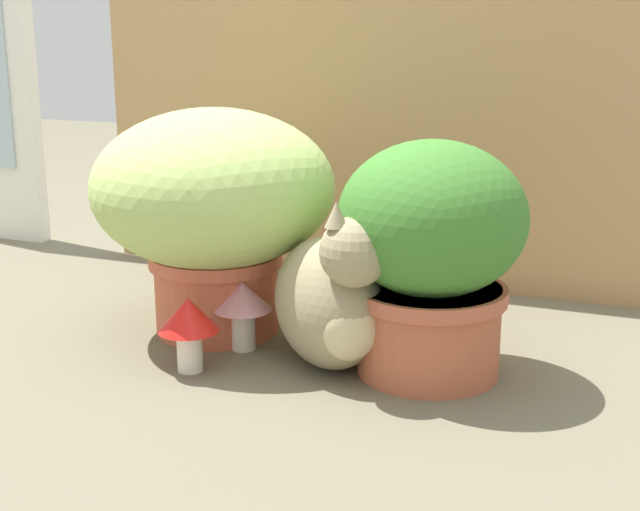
# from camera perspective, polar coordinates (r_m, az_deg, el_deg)

# --- Properties ---
(ground_plane) EXTENTS (6.00, 6.00, 0.00)m
(ground_plane) POSITION_cam_1_polar(r_m,az_deg,el_deg) (1.61, -5.99, -5.70)
(ground_plane) COLOR #68624D
(cardboard_backdrop) EXTENTS (1.27, 0.03, 0.71)m
(cardboard_backdrop) POSITION_cam_1_polar(r_m,az_deg,el_deg) (1.94, 2.98, 8.75)
(cardboard_backdrop) COLOR tan
(cardboard_backdrop) RESTS_ON ground
(grass_planter) EXTENTS (0.44, 0.44, 0.42)m
(grass_planter) POSITION_cam_1_polar(r_m,az_deg,el_deg) (1.61, -6.92, 3.47)
(grass_planter) COLOR #C25C3F
(grass_planter) RESTS_ON ground
(leafy_planter) EXTENTS (0.31, 0.31, 0.39)m
(leafy_planter) POSITION_cam_1_polar(r_m,az_deg,el_deg) (1.42, 7.27, 0.37)
(leafy_planter) COLOR #B75C3D
(leafy_planter) RESTS_ON ground
(cat) EXTENTS (0.30, 0.36, 0.32)m
(cat) POSITION_cam_1_polar(r_m,az_deg,el_deg) (1.45, 0.82, -2.85)
(cat) COLOR gray
(cat) RESTS_ON ground
(mushroom_ornament_red) EXTENTS (0.10, 0.10, 0.13)m
(mushroom_ornament_red) POSITION_cam_1_polar(r_m,az_deg,el_deg) (1.47, -8.72, -4.21)
(mushroom_ornament_red) COLOR white
(mushroom_ornament_red) RESTS_ON ground
(mushroom_ornament_pink) EXTENTS (0.11, 0.11, 0.13)m
(mushroom_ornament_pink) POSITION_cam_1_polar(r_m,az_deg,el_deg) (1.55, -5.07, -3.03)
(mushroom_ornament_pink) COLOR silver
(mushroom_ornament_pink) RESTS_ON ground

